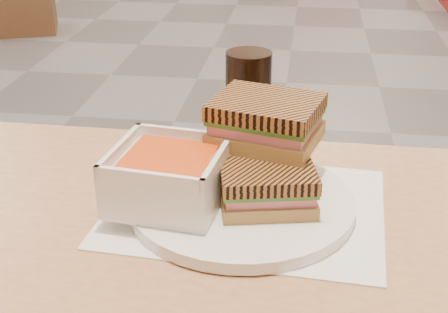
# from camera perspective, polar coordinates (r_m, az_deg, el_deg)

# --- Properties ---
(tray_liner) EXTENTS (0.35, 0.29, 0.00)m
(tray_liner) POSITION_cam_1_polar(r_m,az_deg,el_deg) (0.79, 2.01, -4.57)
(tray_liner) COLOR white
(tray_liner) RESTS_ON main_table
(plate) EXTENTS (0.28, 0.28, 0.01)m
(plate) POSITION_cam_1_polar(r_m,az_deg,el_deg) (0.78, 1.61, -4.21)
(plate) COLOR white
(plate) RESTS_ON tray_liner
(soup_bowl) EXTENTS (0.14, 0.14, 0.07)m
(soup_bowl) POSITION_cam_1_polar(r_m,az_deg,el_deg) (0.76, -5.04, -1.95)
(soup_bowl) COLOR white
(soup_bowl) RESTS_ON plate
(panini_lower) EXTENTS (0.13, 0.11, 0.05)m
(panini_lower) POSITION_cam_1_polar(r_m,az_deg,el_deg) (0.75, 3.90, -2.61)
(panini_lower) COLOR #A38244
(panini_lower) RESTS_ON plate
(panini_upper) EXTENTS (0.15, 0.14, 0.06)m
(panini_upper) POSITION_cam_1_polar(r_m,az_deg,el_deg) (0.79, 3.84, 3.25)
(panini_upper) COLOR #A38244
(panini_upper) RESTS_ON panini_lower
(cola_glass) EXTENTS (0.07, 0.07, 0.14)m
(cola_glass) POSITION_cam_1_polar(r_m,az_deg,el_deg) (0.93, 2.20, 5.18)
(cola_glass) COLOR black
(cola_glass) RESTS_ON main_table
(bg_chair_0r) EXTENTS (0.48, 0.48, 0.42)m
(bg_chair_0r) POSITION_cam_1_polar(r_m,az_deg,el_deg) (4.69, -17.53, 13.30)
(bg_chair_0r) COLOR brown
(bg_chair_0r) RESTS_ON ground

